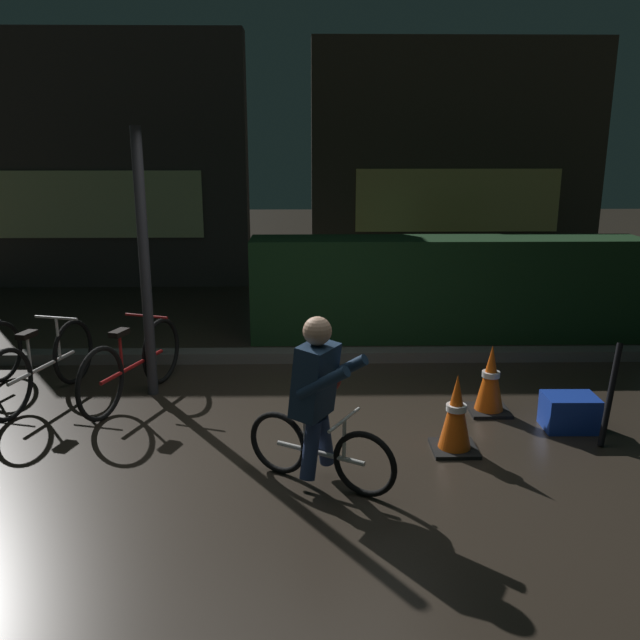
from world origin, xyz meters
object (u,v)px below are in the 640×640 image
parked_bike_left_mid (43,366)px  blue_crate (569,412)px  traffic_cone_far (490,380)px  closed_umbrella (610,394)px  parked_bike_center_left (133,365)px  cyclist (318,401)px  traffic_cone_near (456,414)px  street_post (145,266)px

parked_bike_left_mid → blue_crate: bearing=-84.1°
parked_bike_left_mid → traffic_cone_far: 4.18m
closed_umbrella → traffic_cone_far: bearing=89.5°
parked_bike_center_left → traffic_cone_far: parked_bike_center_left is taller
cyclist → closed_umbrella: cyclist is taller
closed_umbrella → traffic_cone_near: bearing=134.1°
parked_bike_left_mid → traffic_cone_far: (4.16, -0.37, -0.04)m
blue_crate → closed_umbrella: closed_umbrella is taller
street_post → traffic_cone_near: size_ratio=3.96×
closed_umbrella → parked_bike_left_mid: bearing=116.1°
parked_bike_center_left → traffic_cone_near: 3.05m
parked_bike_left_mid → blue_crate: (4.76, -0.75, -0.19)m
blue_crate → traffic_cone_far: bearing=147.4°
blue_crate → cyclist: cyclist is taller
blue_crate → street_post: bearing=166.6°
parked_bike_left_mid → blue_crate: size_ratio=3.63×
parked_bike_center_left → traffic_cone_far: size_ratio=2.50×
cyclist → traffic_cone_far: bearing=68.6°
parked_bike_center_left → cyclist: bearing=-114.2°
parked_bike_center_left → blue_crate: bearing=-81.7°
traffic_cone_near → traffic_cone_far: size_ratio=1.00×
traffic_cone_far → traffic_cone_near: bearing=-121.8°
blue_crate → cyclist: bearing=-157.7°
traffic_cone_far → cyclist: cyclist is taller
street_post → cyclist: street_post is taller
traffic_cone_far → blue_crate: (0.59, -0.38, -0.16)m
traffic_cone_near → blue_crate: bearing=20.4°
parked_bike_left_mid → parked_bike_center_left: bearing=-75.6°
traffic_cone_far → blue_crate: size_ratio=1.45×
traffic_cone_near → blue_crate: traffic_cone_near is taller
parked_bike_center_left → cyclist: 2.40m
traffic_cone_near → parked_bike_center_left: bearing=157.9°
traffic_cone_near → closed_umbrella: (1.29, 0.15, 0.10)m
parked_bike_left_mid → cyclist: 3.08m
parked_bike_center_left → traffic_cone_near: (2.83, -1.15, -0.04)m
parked_bike_left_mid → closed_umbrella: bearing=-86.6°
traffic_cone_near → traffic_cone_far: (0.48, 0.78, -0.00)m
traffic_cone_near → blue_crate: size_ratio=1.46×
street_post → traffic_cone_near: 3.14m
street_post → traffic_cone_far: size_ratio=3.97×
traffic_cone_near → traffic_cone_far: bearing=58.2°
parked_bike_left_mid → cyclist: cyclist is taller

